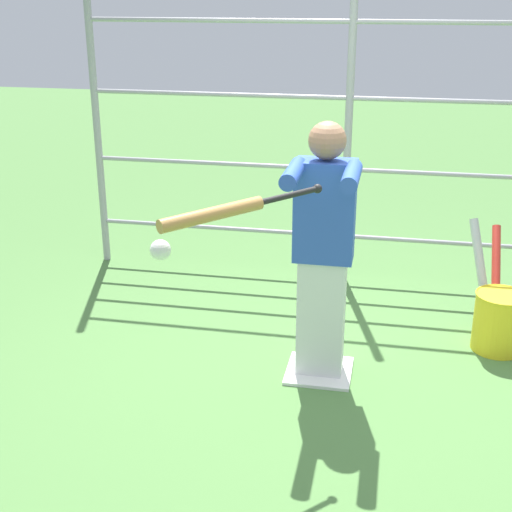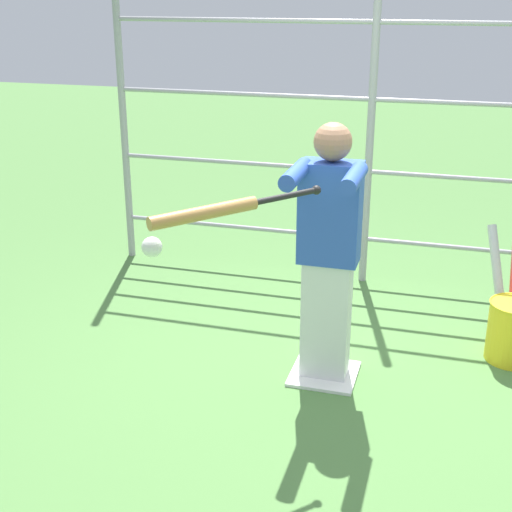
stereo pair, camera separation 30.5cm
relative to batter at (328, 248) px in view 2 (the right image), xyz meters
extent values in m
plane|color=#4C7A3D|center=(0.00, -0.02, -0.85)|extent=(24.00, 24.00, 0.00)
cube|color=white|center=(0.00, -0.02, -0.84)|extent=(0.40, 0.40, 0.02)
cylinder|color=#939399|center=(0.00, -1.62, 0.34)|extent=(0.06, 0.06, 2.37)
cylinder|color=#939399|center=(2.07, -1.62, 0.34)|extent=(0.06, 0.06, 2.37)
cylinder|color=#939399|center=(0.00, -1.62, -0.49)|extent=(4.13, 0.04, 0.04)
cylinder|color=#939399|center=(0.00, -1.62, 0.06)|extent=(4.13, 0.04, 0.04)
cylinder|color=#939399|center=(0.00, -1.62, 0.62)|extent=(4.13, 0.04, 0.04)
cylinder|color=#939399|center=(0.00, -1.62, 1.17)|extent=(4.13, 0.04, 0.04)
cube|color=silver|center=(0.00, -0.02, -0.47)|extent=(0.28, 0.18, 0.76)
cube|color=#2D51B7|center=(0.00, -0.02, 0.20)|extent=(0.34, 0.20, 0.59)
sphere|color=#9E7051|center=(0.00, -0.02, 0.61)|extent=(0.21, 0.21, 0.21)
cylinder|color=#2D51B7|center=(-0.16, 0.19, 0.47)|extent=(0.09, 0.42, 0.09)
cylinder|color=#2D51B7|center=(0.16, 0.19, 0.47)|extent=(0.09, 0.42, 0.09)
sphere|color=black|center=(0.00, 0.40, 0.45)|extent=(0.05, 0.05, 0.05)
cylinder|color=black|center=(0.12, 0.54, 0.45)|extent=(0.27, 0.29, 0.04)
cylinder|color=#B27F42|center=(0.43, 0.87, 0.43)|extent=(0.42, 0.45, 0.08)
sphere|color=white|center=(0.64, 1.00, 0.29)|extent=(0.10, 0.10, 0.10)
cylinder|color=#B2B2B7|center=(-1.00, -0.77, -0.44)|extent=(0.24, 0.38, 0.77)
camera|label=1|loc=(-0.39, 3.88, 1.41)|focal=50.00mm
camera|label=2|loc=(-0.68, 3.81, 1.41)|focal=50.00mm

